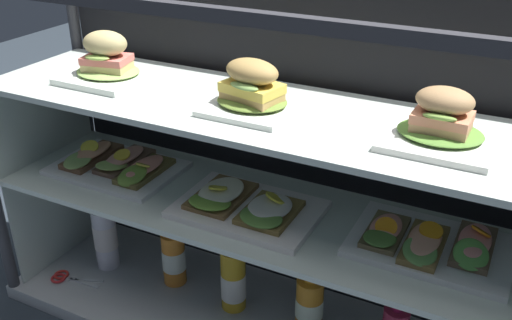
% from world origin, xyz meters
% --- Properties ---
extents(case_frame, '(1.42, 0.42, 0.91)m').
position_xyz_m(case_frame, '(0.00, 0.12, 0.50)').
color(case_frame, '#333338').
rests_on(case_frame, ground).
extents(riser_lower_tier, '(1.36, 0.35, 0.33)m').
position_xyz_m(riser_lower_tier, '(0.00, 0.00, 0.21)').
color(riser_lower_tier, silver).
rests_on(riser_lower_tier, case_base_deck).
extents(shelf_lower_glass, '(1.38, 0.37, 0.01)m').
position_xyz_m(shelf_lower_glass, '(0.00, 0.00, 0.38)').
color(shelf_lower_glass, silver).
rests_on(shelf_lower_glass, riser_lower_tier).
extents(riser_upper_tier, '(1.36, 0.35, 0.25)m').
position_xyz_m(riser_upper_tier, '(0.00, 0.00, 0.51)').
color(riser_upper_tier, silver).
rests_on(riser_upper_tier, shelf_lower_glass).
extents(shelf_upper_glass, '(1.38, 0.37, 0.01)m').
position_xyz_m(shelf_upper_glass, '(0.00, 0.00, 0.64)').
color(shelf_upper_glass, silver).
rests_on(shelf_upper_glass, riser_upper_tier).
extents(plated_roll_sandwich_left_of_center, '(0.20, 0.20, 0.12)m').
position_xyz_m(plated_roll_sandwich_left_of_center, '(-0.42, 0.00, 0.69)').
color(plated_roll_sandwich_left_of_center, white).
rests_on(plated_roll_sandwich_left_of_center, shelf_upper_glass).
extents(plated_roll_sandwich_near_left_corner, '(0.19, 0.19, 0.11)m').
position_xyz_m(plated_roll_sandwich_near_left_corner, '(0.00, -0.02, 0.70)').
color(plated_roll_sandwich_near_left_corner, white).
rests_on(plated_roll_sandwich_near_left_corner, shelf_upper_glass).
extents(plated_roll_sandwich_mid_right, '(0.21, 0.21, 0.11)m').
position_xyz_m(plated_roll_sandwich_mid_right, '(0.40, -0.01, 0.69)').
color(plated_roll_sandwich_mid_right, white).
rests_on(plated_roll_sandwich_mid_right, shelf_upper_glass).
extents(open_sandwich_tray_right_of_center, '(0.34, 0.23, 0.06)m').
position_xyz_m(open_sandwich_tray_right_of_center, '(-0.43, 0.01, 0.41)').
color(open_sandwich_tray_right_of_center, white).
rests_on(open_sandwich_tray_right_of_center, shelf_lower_glass).
extents(open_sandwich_tray_mid_right, '(0.34, 0.23, 0.07)m').
position_xyz_m(open_sandwich_tray_mid_right, '(-0.01, -0.03, 0.41)').
color(open_sandwich_tray_mid_right, white).
rests_on(open_sandwich_tray_mid_right, shelf_lower_glass).
extents(open_sandwich_tray_near_left_corner, '(0.34, 0.24, 0.06)m').
position_xyz_m(open_sandwich_tray_near_left_corner, '(0.41, 0.02, 0.41)').
color(open_sandwich_tray_near_left_corner, white).
rests_on(open_sandwich_tray_near_left_corner, shelf_lower_glass).
extents(juice_bottle_front_middle, '(0.07, 0.07, 0.25)m').
position_xyz_m(juice_bottle_front_middle, '(-0.51, 0.01, 0.15)').
color(juice_bottle_front_middle, white).
rests_on(juice_bottle_front_middle, case_base_deck).
extents(juice_bottle_back_left, '(0.07, 0.07, 0.22)m').
position_xyz_m(juice_bottle_back_left, '(-0.29, 0.04, 0.13)').
color(juice_bottle_back_left, orange).
rests_on(juice_bottle_back_left, case_base_deck).
extents(juice_bottle_tucked_behind, '(0.07, 0.07, 0.25)m').
position_xyz_m(juice_bottle_tucked_behind, '(-0.08, 0.02, 0.13)').
color(juice_bottle_tucked_behind, gold).
rests_on(juice_bottle_tucked_behind, case_base_deck).
extents(juice_bottle_front_right_end, '(0.07, 0.07, 0.21)m').
position_xyz_m(juice_bottle_front_right_end, '(0.14, 0.03, 0.13)').
color(juice_bottle_front_right_end, orange).
rests_on(juice_bottle_front_right_end, case_base_deck).
extents(kitchen_scissors, '(0.16, 0.09, 0.01)m').
position_xyz_m(kitchen_scissors, '(-0.58, -0.10, 0.04)').
color(kitchen_scissors, silver).
rests_on(kitchen_scissors, case_base_deck).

